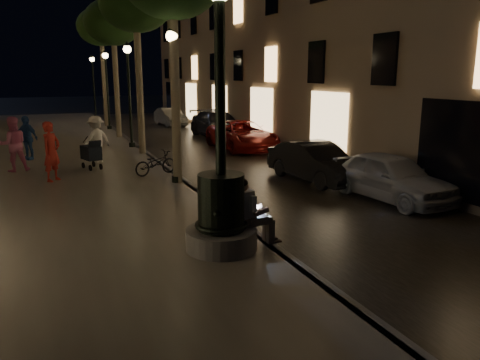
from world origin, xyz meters
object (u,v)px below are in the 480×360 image
pedestrian_red (52,151)px  pedestrian_white (96,139)px  car_second (315,162)px  seated_man_laptop (250,210)px  pedestrian_pink (13,144)px  bicycle (156,163)px  car_rear (218,124)px  lamp_curb_b (129,81)px  tree_far (101,28)px  lamp_curb_a (173,85)px  car_fifth (170,117)px  fountain_lamppost (221,199)px  stroller (91,153)px  tree_second (136,4)px  pedestrian_blue (27,138)px  car_third (242,135)px  lamp_curb_c (107,79)px  lamp_curb_d (93,78)px  tree_third (113,23)px  car_front (391,177)px

pedestrian_red → pedestrian_white: 3.24m
car_second → seated_man_laptop: bearing=-138.0°
pedestrian_pink → bicycle: size_ratio=1.25×
pedestrian_pink → pedestrian_white: (2.86, 0.65, -0.06)m
car_rear → lamp_curb_b: bearing=-151.0°
tree_far → lamp_curb_a: tree_far is taller
car_fifth → bicycle: 17.44m
fountain_lamppost → car_fifth: 24.69m
tree_far → stroller: size_ratio=6.34×
pedestrian_white → tree_far: bearing=-125.9°
stroller → lamp_curb_a: bearing=-71.9°
tree_second → pedestrian_pink: 7.44m
tree_far → pedestrian_blue: size_ratio=4.28×
fountain_lamppost → seated_man_laptop: (0.61, 0.00, -0.29)m
car_second → pedestrian_blue: bearing=136.3°
lamp_curb_a → pedestrian_pink: lamp_curb_a is taller
car_second → pedestrian_red: bearing=157.1°
car_third → pedestrian_pink: 10.14m
car_third → car_fifth: bearing=92.6°
lamp_curb_a → car_third: (4.99, 6.47, -2.55)m
pedestrian_red → lamp_curb_c: bearing=26.6°
fountain_lamppost → tree_second: 13.07m
car_second → pedestrian_red: (-8.20, 2.52, 0.49)m
fountain_lamppost → seated_man_laptop: size_ratio=3.78×
tree_second → stroller: bearing=-130.3°
lamp_curb_b → car_third: (4.99, -1.53, -2.55)m
stroller → seated_man_laptop: bearing=-93.8°
tree_second → car_third: size_ratio=1.51×
tree_second → pedestrian_white: tree_second is taller
lamp_curb_c → pedestrian_red: (-3.59, -14.29, -2.08)m
seated_man_laptop → lamp_curb_c: (0.09, 22.00, 2.31)m
tree_second → car_fifth: tree_second is taller
car_second → fountain_lamppost: bearing=-141.5°
lamp_curb_d → pedestrian_pink: 20.83m
lamp_curb_b → car_fifth: size_ratio=1.27×
car_fifth → pedestrian_white: size_ratio=2.10×
tree_third → car_second: size_ratio=1.80×
tree_third → pedestrian_blue: tree_third is taller
lamp_curb_d → bicycle: lamp_curb_d is taller
seated_man_laptop → pedestrian_red: bearing=114.4°
fountain_lamppost → lamp_curb_c: fountain_lamppost is taller
tree_third → car_front: 17.47m
car_second → tree_second: bearing=117.7°
fountain_lamppost → bicycle: 7.40m
lamp_curb_b → car_fifth: lamp_curb_b is taller
seated_man_laptop → tree_third: 18.74m
car_rear → bicycle: (-5.78, -9.78, -0.13)m
car_front → car_rear: size_ratio=0.79×
tree_far → car_rear: size_ratio=1.47×
seated_man_laptop → tree_second: bearing=89.1°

